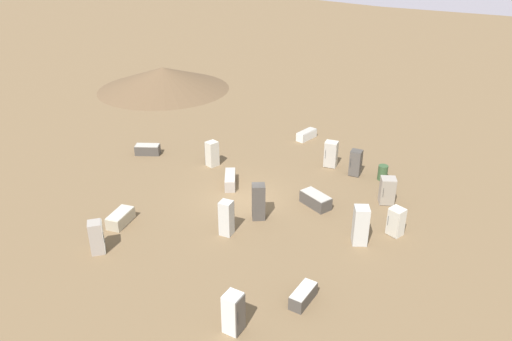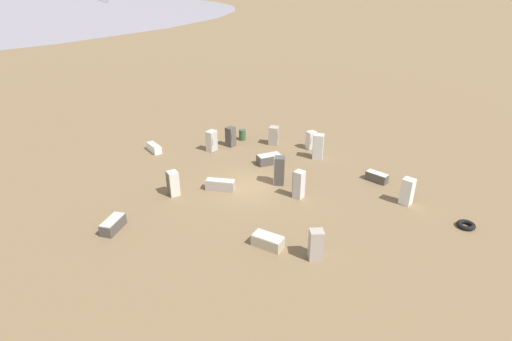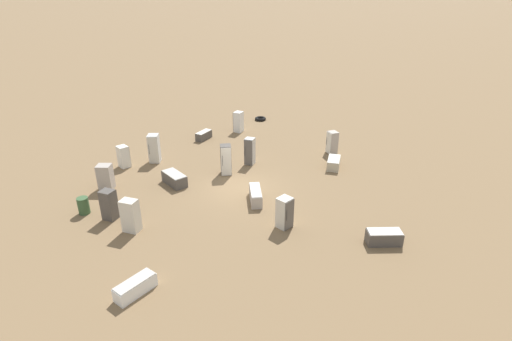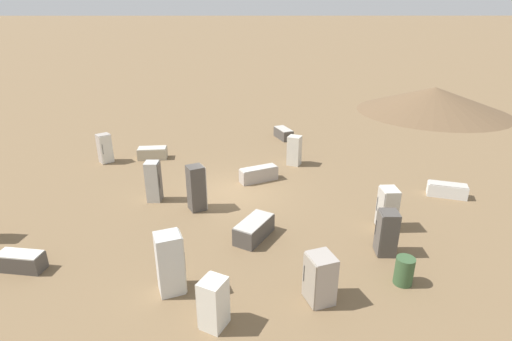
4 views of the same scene
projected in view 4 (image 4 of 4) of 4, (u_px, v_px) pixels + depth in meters
ground_plane at (233, 193)px, 18.11m from camera, size 1000.00×1000.00×0.00m
dirt_mound at (434, 100)px, 31.92m from camera, size 11.85×11.85×2.01m
discarded_fridge_0 at (259, 174)px, 19.26m from camera, size 1.92×1.30×0.70m
discarded_fridge_1 at (153, 153)px, 22.19m from camera, size 1.63×0.88×0.63m
discarded_fridge_2 at (254, 229)px, 14.45m from camera, size 1.56×1.89×0.70m
discarded_fridge_3 at (105, 148)px, 21.46m from camera, size 0.88×0.88×1.58m
discarded_fridge_4 at (213, 303)px, 10.29m from camera, size 0.85×0.87×1.42m
discarded_fridge_5 at (320, 279)px, 11.18m from camera, size 0.92×0.95×1.48m
discarded_fridge_6 at (387, 209)px, 14.91m from camera, size 0.64×0.78×1.64m
discarded_fridge_7 at (283, 133)px, 25.62m from camera, size 1.20×1.70×0.66m
discarded_fridge_8 at (170, 263)px, 11.50m from camera, size 0.93×0.88×1.90m
discarded_fridge_9 at (447, 190)px, 17.69m from camera, size 1.74×1.07×0.60m
discarded_fridge_10 at (197, 188)px, 16.33m from camera, size 0.88×0.87×1.91m
discarded_fridge_12 at (387, 233)px, 13.37m from camera, size 0.64×0.67×1.57m
discarded_fridge_13 at (294, 150)px, 21.15m from camera, size 0.85×0.85×1.58m
discarded_fridge_14 at (21, 261)px, 12.69m from camera, size 1.51×0.78×0.61m
discarded_fridge_15 at (154, 181)px, 17.09m from camera, size 0.62×0.59×1.78m
rusty_barrel at (404, 271)px, 12.00m from camera, size 0.56×0.56×0.89m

